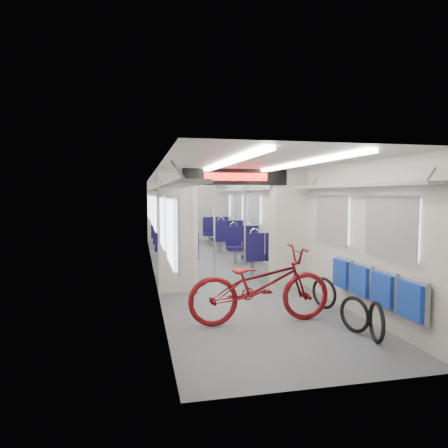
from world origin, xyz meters
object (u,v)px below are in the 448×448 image
object	(u,v)px
seat_bay_near_left	(175,247)
seat_bay_near_right	(252,247)
bike_hoop_a	(376,324)
stanchion_far_right	(214,218)
bicycle	(260,285)
bike_hoop_c	(324,295)
stanchion_near_right	(245,227)
stanchion_far_left	(189,218)
seat_bay_far_left	(166,235)
bike_hoop_b	(354,316)
seat_bay_far_right	(221,232)
stanchion_near_left	(214,227)
flip_bench	(373,285)

from	to	relation	value
seat_bay_near_left	seat_bay_near_right	distance (m)	1.90
bike_hoop_a	stanchion_far_right	world-z (taller)	stanchion_far_right
bicycle	bike_hoop_c	distance (m)	1.32
stanchion_near_right	stanchion_far_left	distance (m)	3.65
stanchion_far_left	seat_bay_far_left	bearing A→B (deg)	112.39
bike_hoop_c	seat_bay_near_left	size ratio (longest dim) A/B	0.26
bike_hoop_b	seat_bay_far_right	distance (m)	8.38
seat_bay_near_right	stanchion_far_left	distance (m)	2.52
seat_bay_far_left	stanchion_near_left	xyz separation A→B (m)	(0.69, -4.61, 0.62)
seat_bay_near_left	seat_bay_near_right	world-z (taller)	seat_bay_near_right
seat_bay_far_left	stanchion_near_left	bearing A→B (deg)	-81.45
seat_bay_near_left	stanchion_near_right	bearing A→B (deg)	-55.60
bike_hoop_c	seat_bay_near_left	world-z (taller)	seat_bay_near_left
bicycle	seat_bay_far_right	bearing A→B (deg)	-8.11
bike_hoop_a	bike_hoop_b	distance (m)	0.39
bike_hoop_b	bike_hoop_c	xyz separation A→B (m)	(0.10, 1.10, 0.01)
flip_bench	seat_bay_far_left	bearing A→B (deg)	106.18
bike_hoop_a	seat_bay_far_right	bearing A→B (deg)	90.82
bike_hoop_b	seat_bay_far_left	bearing A→B (deg)	103.42
seat_bay_near_left	stanchion_far_left	world-z (taller)	stanchion_far_left
flip_bench	stanchion_far_right	bearing A→B (deg)	99.24
seat_bay_far_left	stanchion_near_right	xyz separation A→B (m)	(1.26, -4.93, 0.62)
seat_bay_near_right	stanchion_far_left	xyz separation A→B (m)	(-1.31, 2.07, 0.61)
bike_hoop_a	seat_bay_far_left	xyz separation A→B (m)	(-2.00, 8.45, 0.29)
bicycle	stanchion_far_right	distance (m)	5.89
bike_hoop_a	stanchion_far_left	size ratio (longest dim) A/B	0.22
seat_bay_far_right	stanchion_far_left	world-z (taller)	stanchion_far_left
bike_hoop_c	seat_bay_near_right	bearing A→B (deg)	92.54
flip_bench	stanchion_near_right	bearing A→B (deg)	109.11
bike_hoop_a	seat_bay_near_right	xyz separation A→B (m)	(-0.13, 5.03, 0.30)
bike_hoop_a	bike_hoop_b	xyz separation A→B (m)	(-0.07, 0.39, -0.02)
bicycle	stanchion_near_left	bearing A→B (deg)	2.27
flip_bench	bike_hoop_a	size ratio (longest dim) A/B	4.07
bike_hoop_b	bike_hoop_c	bearing A→B (deg)	84.59
stanchion_near_left	stanchion_far_right	distance (m)	3.09
seat_bay_near_left	stanchion_far_right	size ratio (longest dim) A/B	0.86
seat_bay_far_right	stanchion_near_right	distance (m)	5.31
seat_bay_near_left	stanchion_near_left	world-z (taller)	stanchion_near_left
seat_bay_far_left	stanchion_far_right	xyz separation A→B (m)	(1.26, -1.57, 0.62)
seat_bay_near_left	seat_bay_far_right	distance (m)	3.88
bike_hoop_b	stanchion_far_right	distance (m)	6.59
seat_bay_near_right	stanchion_near_right	xyz separation A→B (m)	(-0.61, -1.52, 0.61)
bike_hoop_a	seat_bay_far_left	distance (m)	8.69
stanchion_near_left	stanchion_near_right	world-z (taller)	same
bike_hoop_c	stanchion_near_right	world-z (taller)	stanchion_near_right
seat_bay_near_right	stanchion_far_left	world-z (taller)	stanchion_far_left
stanchion_near_left	stanchion_far_left	distance (m)	3.26
bicycle	seat_bay_near_right	size ratio (longest dim) A/B	1.02
flip_bench	stanchion_near_right	distance (m)	3.18
bike_hoop_c	stanchion_near_right	distance (m)	2.36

